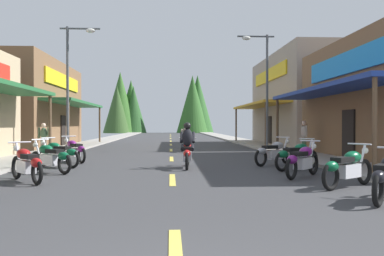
# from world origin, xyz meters

# --- Properties ---
(ground) EXTENTS (10.19, 87.29, 0.10)m
(ground) POSITION_xyz_m (0.00, 28.65, -0.05)
(ground) COLOR #38383A
(sidewalk_left) EXTENTS (2.15, 87.29, 0.12)m
(sidewalk_left) POSITION_xyz_m (-6.17, 28.65, 0.06)
(sidewalk_left) COLOR #9E9991
(sidewalk_left) RESTS_ON ground
(sidewalk_right) EXTENTS (2.15, 87.29, 0.12)m
(sidewalk_right) POSITION_xyz_m (6.17, 28.65, 0.06)
(sidewalk_right) COLOR #9E9991
(sidewalk_right) RESTS_ON ground
(centerline_dashes) EXTENTS (0.16, 60.84, 0.01)m
(centerline_dashes) POSITION_xyz_m (0.00, 31.34, 0.01)
(centerline_dashes) COLOR #E0C64C
(centerline_dashes) RESTS_ON ground
(storefront_left_far) EXTENTS (8.46, 11.70, 5.64)m
(storefront_left_far) POSITION_xyz_m (-10.53, 25.47, 2.82)
(storefront_left_far) COLOR brown
(storefront_left_far) RESTS_ON ground
(storefront_right_far) EXTENTS (9.84, 12.80, 6.55)m
(storefront_right_far) POSITION_xyz_m (11.23, 27.31, 3.27)
(storefront_right_far) COLOR gray
(storefront_right_far) RESTS_ON ground
(streetlamp_left) EXTENTS (2.12, 0.30, 6.69)m
(streetlamp_left) POSITION_xyz_m (-5.19, 19.66, 4.31)
(streetlamp_left) COLOR #474C51
(streetlamp_left) RESTS_ON ground
(streetlamp_right) EXTENTS (2.12, 0.30, 6.63)m
(streetlamp_right) POSITION_xyz_m (5.19, 20.81, 4.28)
(streetlamp_right) COLOR #474C51
(streetlamp_right) RESTS_ON ground
(motorcycle_parked_right_1) EXTENTS (1.78, 1.35, 1.04)m
(motorcycle_parked_right_1) POSITION_xyz_m (4.13, 6.93, 0.49)
(motorcycle_parked_right_1) COLOR black
(motorcycle_parked_right_1) RESTS_ON ground
(motorcycle_parked_right_2) EXTENTS (1.49, 1.67, 1.04)m
(motorcycle_parked_right_2) POSITION_xyz_m (3.68, 8.87, 0.49)
(motorcycle_parked_right_2) COLOR black
(motorcycle_parked_right_2) RESTS_ON ground
(motorcycle_parked_right_3) EXTENTS (1.83, 1.28, 1.04)m
(motorcycle_parked_right_3) POSITION_xyz_m (4.08, 10.72, 0.49)
(motorcycle_parked_right_3) COLOR black
(motorcycle_parked_right_3) RESTS_ON ground
(motorcycle_parked_right_4) EXTENTS (1.76, 1.38, 1.04)m
(motorcycle_parked_right_4) POSITION_xyz_m (3.72, 12.30, 0.49)
(motorcycle_parked_right_4) COLOR black
(motorcycle_parked_right_4) RESTS_ON ground
(motorcycle_parked_left_1) EXTENTS (1.39, 1.75, 1.04)m
(motorcycle_parked_left_1) POSITION_xyz_m (-3.78, 8.30, 0.49)
(motorcycle_parked_left_1) COLOR black
(motorcycle_parked_left_1) RESTS_ON ground
(motorcycle_parked_left_2) EXTENTS (1.70, 1.46, 1.04)m
(motorcycle_parked_left_2) POSITION_xyz_m (-3.77, 10.39, 0.49)
(motorcycle_parked_left_2) COLOR black
(motorcycle_parked_left_2) RESTS_ON ground
(motorcycle_parked_left_3) EXTENTS (1.81, 1.31, 1.04)m
(motorcycle_parked_left_3) POSITION_xyz_m (-3.97, 12.06, 0.49)
(motorcycle_parked_left_3) COLOR black
(motorcycle_parked_left_3) RESTS_ON ground
(motorcycle_parked_left_4) EXTENTS (1.33, 1.80, 1.04)m
(motorcycle_parked_left_4) POSITION_xyz_m (-3.86, 13.99, 0.49)
(motorcycle_parked_left_4) COLOR black
(motorcycle_parked_left_4) RESTS_ON ground
(rider_cruising_lead) EXTENTS (0.60, 2.14, 1.57)m
(rider_cruising_lead) POSITION_xyz_m (0.53, 11.54, 0.66)
(rider_cruising_lead) COLOR black
(rider_cruising_lead) RESTS_ON ground
(rider_cruising_trailing) EXTENTS (0.60, 2.14, 1.57)m
(rider_cruising_trailing) POSITION_xyz_m (0.79, 20.11, 0.66)
(rider_cruising_trailing) COLOR black
(rider_cruising_trailing) RESTS_ON ground
(pedestrian_browsing) EXTENTS (0.31, 0.57, 1.68)m
(pedestrian_browsing) POSITION_xyz_m (6.46, 17.20, 0.97)
(pedestrian_browsing) COLOR #3F593F
(pedestrian_browsing) RESTS_ON ground
(pedestrian_waiting) EXTENTS (0.56, 0.34, 1.57)m
(pedestrian_waiting) POSITION_xyz_m (-6.19, 17.78, 0.90)
(pedestrian_waiting) COLOR #726659
(pedestrian_waiting) RESTS_ON ground
(treeline_backdrop) EXTENTS (19.99, 9.29, 10.90)m
(treeline_backdrop) POSITION_xyz_m (-3.65, 72.76, 4.96)
(treeline_backdrop) COLOR #2D6523
(treeline_backdrop) RESTS_ON ground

